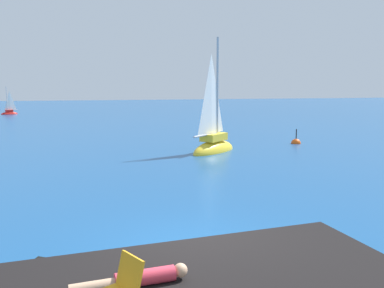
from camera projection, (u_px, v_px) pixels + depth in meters
The scene contains 8 objects.
ground_plane at pixel (192, 253), 8.55m from camera, with size 160.00×160.00×0.00m, color navy.
boulder_seaward at pixel (139, 266), 7.92m from camera, with size 0.78×0.62×0.43m, color black.
boulder_inland at pixel (38, 282), 7.30m from camera, with size 0.83×0.66×0.46m, color black.
sailboat_near at pixel (214, 145), 21.15m from camera, with size 3.27×3.08×6.38m.
sailboat_far at pixel (9, 113), 46.48m from camera, with size 1.89×1.38×3.45m.
person_sunbather at pixel (137, 279), 6.07m from camera, with size 1.76×0.38×0.25m.
beach_chair at pixel (120, 286), 5.18m from camera, with size 0.75×0.70×0.80m.
marker_buoy at pixel (296, 143), 24.04m from camera, with size 0.56×0.56×1.13m.
Camera 1 is at (-1.83, -7.91, 3.50)m, focal length 38.41 mm.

